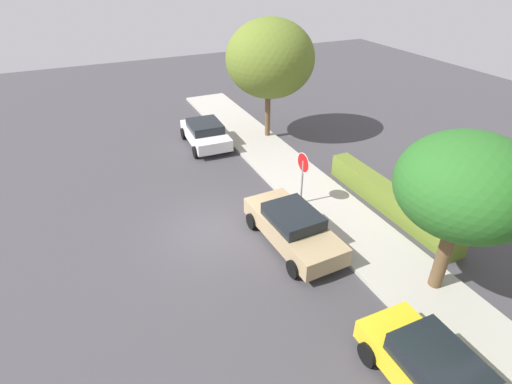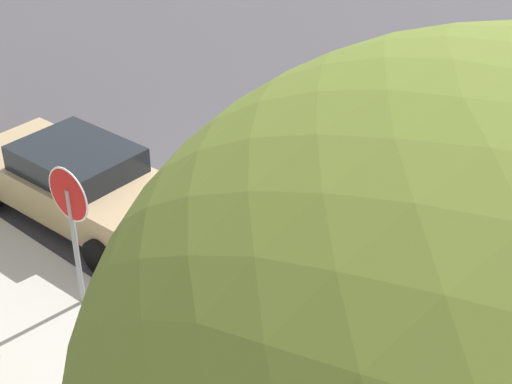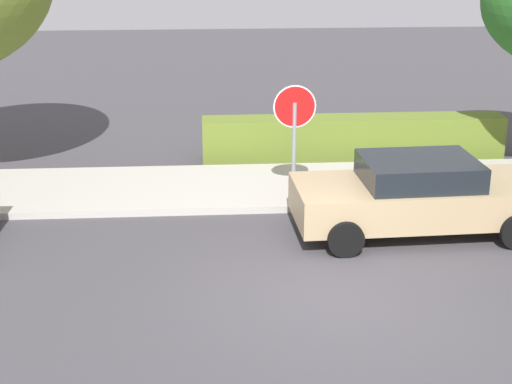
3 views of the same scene
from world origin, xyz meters
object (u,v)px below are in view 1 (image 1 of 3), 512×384
stop_sign (303,170)px  street_tree_near_corner (466,186)px  street_tree_far (270,59)px  parked_car_tan (293,227)px  parked_car_white (205,133)px  parked_car_yellow (437,376)px

stop_sign → street_tree_near_corner: size_ratio=0.46×
street_tree_near_corner → street_tree_far: bearing=177.7°
parked_car_tan → parked_car_white: (-9.74, -0.09, -0.02)m
parked_car_yellow → street_tree_far: size_ratio=0.63×
stop_sign → parked_car_yellow: bearing=-9.1°
parked_car_tan → parked_car_white: 9.74m
parked_car_tan → street_tree_near_corner: (3.97, 3.06, 3.10)m
parked_car_tan → street_tree_near_corner: 5.90m
parked_car_white → parked_car_yellow: bearing=1.0°
stop_sign → parked_car_tan: bearing=-37.1°
parked_car_tan → stop_sign: bearing=142.9°
parked_car_tan → street_tree_near_corner: size_ratio=0.86×
parked_car_yellow → street_tree_near_corner: (-2.68, 2.88, 3.10)m
stop_sign → street_tree_near_corner: street_tree_near_corner is taller
street_tree_near_corner → stop_sign: bearing=-166.4°
street_tree_near_corner → parked_car_tan: bearing=-142.4°
parked_car_white → parked_car_yellow: (16.40, 0.28, 0.02)m
parked_car_yellow → parked_car_white: bearing=-179.0°
parked_car_tan → parked_car_white: parked_car_tan is taller
stop_sign → parked_car_tan: (2.11, -1.59, -0.98)m
stop_sign → street_tree_far: bearing=164.3°
parked_car_yellow → parked_car_tan: bearing=-178.4°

